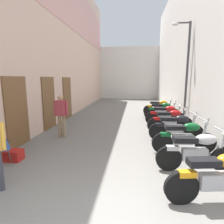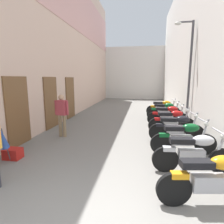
{
  "view_description": "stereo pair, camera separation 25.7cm",
  "coord_description": "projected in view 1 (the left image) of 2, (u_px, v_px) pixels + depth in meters",
  "views": [
    {
      "loc": [
        0.63,
        -1.9,
        2.14
      ],
      "look_at": [
        -0.15,
        4.55,
        0.96
      ],
      "focal_mm": 29.86,
      "sensor_mm": 36.0,
      "label": 1
    },
    {
      "loc": [
        0.88,
        -1.87,
        2.14
      ],
      "look_at": [
        -0.15,
        4.55,
        0.96
      ],
      "focal_mm": 29.86,
      "sensor_mm": 36.0,
      "label": 2
    }
  ],
  "objects": [
    {
      "name": "building_right",
      "position": [
        184.0,
        44.0,
        10.02
      ],
      "size": [
        0.45,
        18.01,
        7.97
      ],
      "color": "silver",
      "rests_on": "ground"
    },
    {
      "name": "umbrella_leaning",
      "position": [
        4.0,
        140.0,
        4.49
      ],
      "size": [
        0.2,
        0.35,
        0.97
      ],
      "color": "#4C4C4C",
      "rests_on": "ground"
    },
    {
      "name": "street_lamp",
      "position": [
        185.0,
        67.0,
        8.05
      ],
      "size": [
        0.79,
        0.18,
        4.48
      ],
      "color": "#47474C",
      "rests_on": "ground"
    },
    {
      "name": "motorcycle_fifth",
      "position": [
        171.0,
        120.0,
        7.43
      ],
      "size": [
        1.84,
        0.58,
        1.04
      ],
      "color": "black",
      "rests_on": "ground"
    },
    {
      "name": "motorcycle_fourth",
      "position": [
        176.0,
        127.0,
        6.42
      ],
      "size": [
        1.85,
        0.58,
        1.04
      ],
      "color": "black",
      "rests_on": "ground"
    },
    {
      "name": "motorcycle_seventh",
      "position": [
        162.0,
        110.0,
        9.69
      ],
      "size": [
        1.85,
        0.58,
        1.04
      ],
      "color": "black",
      "rests_on": "ground"
    },
    {
      "name": "motorcycle_sixth",
      "position": [
        166.0,
        115.0,
        8.56
      ],
      "size": [
        1.85,
        0.58,
        1.04
      ],
      "color": "black",
      "rests_on": "ground"
    },
    {
      "name": "pedestrian_mid_alley",
      "position": [
        61.0,
        113.0,
        6.71
      ],
      "size": [
        0.52,
        0.23,
        1.57
      ],
      "color": "#8C7251",
      "rests_on": "ground"
    },
    {
      "name": "building_left",
      "position": [
        68.0,
        38.0,
        10.67
      ],
      "size": [
        0.45,
        18.01,
        8.78
      ],
      "color": "beige",
      "rests_on": "ground"
    },
    {
      "name": "motorcycle_second",
      "position": [
        197.0,
        151.0,
        4.27
      ],
      "size": [
        1.85,
        0.58,
        1.04
      ],
      "color": "black",
      "rests_on": "ground"
    },
    {
      "name": "motorcycle_third",
      "position": [
        185.0,
        136.0,
        5.33
      ],
      "size": [
        1.85,
        0.58,
        1.04
      ],
      "color": "black",
      "rests_on": "ground"
    },
    {
      "name": "motorcycle_nearest",
      "position": [
        219.0,
        176.0,
        3.16
      ],
      "size": [
        1.84,
        0.58,
        1.04
      ],
      "color": "black",
      "rests_on": "ground"
    },
    {
      "name": "building_far_end",
      "position": [
        129.0,
        73.0,
        20.41
      ],
      "size": [
        9.04,
        2.0,
        5.36
      ],
      "primitive_type": "cube",
      "color": "silver",
      "rests_on": "ground"
    },
    {
      "name": "motorcycle_eighth",
      "position": [
        160.0,
        107.0,
        10.71
      ],
      "size": [
        1.85,
        0.58,
        1.04
      ],
      "color": "black",
      "rests_on": "ground"
    },
    {
      "name": "ground_plane",
      "position": [
        121.0,
        122.0,
        9.16
      ],
      "size": [
        34.01,
        34.01,
        0.0
      ],
      "primitive_type": "plane",
      "color": "slate"
    },
    {
      "name": "plastic_crate",
      "position": [
        14.0,
        155.0,
        4.91
      ],
      "size": [
        0.44,
        0.32,
        0.28
      ],
      "primitive_type": "cube",
      "color": "red",
      "rests_on": "ground"
    }
  ]
}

